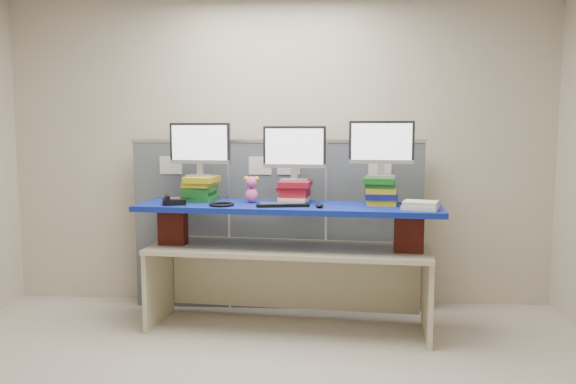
# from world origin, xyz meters

# --- Properties ---
(room) EXTENTS (5.00, 4.00, 2.80)m
(room) POSITION_xyz_m (0.00, 0.00, 1.40)
(room) COLOR beige
(room) RESTS_ON ground
(cubicle_partition) EXTENTS (2.60, 0.06, 1.53)m
(cubicle_partition) POSITION_xyz_m (-0.00, 1.78, 0.77)
(cubicle_partition) COLOR #4C535A
(cubicle_partition) RESTS_ON ground
(desk) EXTENTS (2.29, 0.87, 0.68)m
(desk) POSITION_xyz_m (0.13, 1.24, 0.54)
(desk) COLOR beige
(desk) RESTS_ON ground
(brick_pier_left) EXTENTS (0.23, 0.14, 0.30)m
(brick_pier_left) POSITION_xyz_m (-0.82, 1.29, 0.83)
(brick_pier_left) COLOR maroon
(brick_pier_left) RESTS_ON desk
(brick_pier_right) EXTENTS (0.23, 0.14, 0.30)m
(brick_pier_right) POSITION_xyz_m (1.06, 1.10, 0.83)
(brick_pier_right) COLOR maroon
(brick_pier_right) RESTS_ON desk
(blue_board) EXTENTS (2.46, 0.83, 0.04)m
(blue_board) POSITION_xyz_m (0.13, 1.24, 1.00)
(blue_board) COLOR navy
(blue_board) RESTS_ON brick_pier_left
(book_stack_left) EXTENTS (0.29, 0.33, 0.20)m
(book_stack_left) POSITION_xyz_m (-0.62, 1.44, 1.13)
(book_stack_left) COLOR #1A611A
(book_stack_left) RESTS_ON blue_board
(book_stack_center) EXTENTS (0.29, 0.33, 0.18)m
(book_stack_center) POSITION_xyz_m (0.17, 1.36, 1.11)
(book_stack_center) COLOR white
(book_stack_center) RESTS_ON blue_board
(book_stack_right) EXTENTS (0.29, 0.33, 0.22)m
(book_stack_right) POSITION_xyz_m (0.86, 1.30, 1.13)
(book_stack_right) COLOR gold
(book_stack_right) RESTS_ON blue_board
(monitor_left) EXTENTS (0.51, 0.16, 0.44)m
(monitor_left) POSITION_xyz_m (-0.61, 1.44, 1.48)
(monitor_left) COLOR #A8A7AD
(monitor_left) RESTS_ON book_stack_left
(monitor_center) EXTENTS (0.51, 0.16, 0.44)m
(monitor_center) POSITION_xyz_m (0.17, 1.36, 1.45)
(monitor_center) COLOR #A8A7AD
(monitor_center) RESTS_ON book_stack_center
(monitor_right) EXTENTS (0.51, 0.16, 0.44)m
(monitor_right) POSITION_xyz_m (0.86, 1.29, 1.49)
(monitor_right) COLOR #A8A7AD
(monitor_right) RESTS_ON book_stack_right
(keyboard) EXTENTS (0.42, 0.19, 0.03)m
(keyboard) POSITION_xyz_m (0.09, 1.14, 1.04)
(keyboard) COLOR black
(keyboard) RESTS_ON blue_board
(mouse) EXTENTS (0.09, 0.12, 0.03)m
(mouse) POSITION_xyz_m (0.38, 1.08, 1.04)
(mouse) COLOR black
(mouse) RESTS_ON blue_board
(desk_phone) EXTENTS (0.22, 0.21, 0.08)m
(desk_phone) POSITION_xyz_m (-0.78, 1.19, 1.05)
(desk_phone) COLOR black
(desk_phone) RESTS_ON blue_board
(headset) EXTENTS (0.24, 0.24, 0.02)m
(headset) POSITION_xyz_m (-0.39, 1.14, 1.03)
(headset) COLOR black
(headset) RESTS_ON blue_board
(plush_toy) EXTENTS (0.13, 0.09, 0.22)m
(plush_toy) POSITION_xyz_m (-0.18, 1.34, 1.13)
(plush_toy) COLOR #F65D96
(plush_toy) RESTS_ON blue_board
(binder_stack) EXTENTS (0.31, 0.27, 0.06)m
(binder_stack) POSITION_xyz_m (1.13, 1.04, 1.05)
(binder_stack) COLOR beige
(binder_stack) RESTS_ON blue_board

